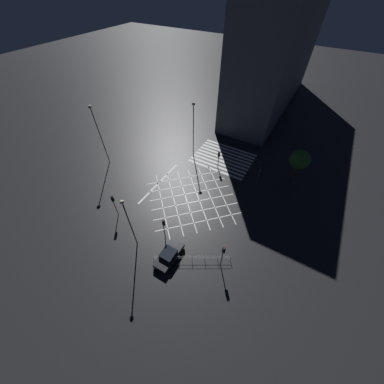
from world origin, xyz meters
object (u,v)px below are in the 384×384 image
at_px(traffic_light_median_north, 164,225).
at_px(street_tree_near, 300,160).
at_px(traffic_light_sw_cross, 260,171).
at_px(waiting_car, 169,255).
at_px(traffic_light_median_south, 219,156).
at_px(street_lamp_east, 128,218).
at_px(traffic_light_nw_cross, 223,253).
at_px(street_lamp_west, 193,120).
at_px(traffic_light_ne_main, 114,202).
at_px(street_lamp_far, 96,124).

distance_m(traffic_light_median_north, street_tree_near, 22.22).
relative_size(traffic_light_median_north, street_tree_near, 0.67).
height_order(traffic_light_sw_cross, street_tree_near, street_tree_near).
distance_m(traffic_light_median_north, waiting_car, 3.52).
height_order(traffic_light_median_south, street_lamp_east, street_lamp_east).
height_order(traffic_light_nw_cross, street_lamp_west, street_lamp_west).
bearing_deg(traffic_light_ne_main, street_lamp_east, -22.90).
xyz_separation_m(traffic_light_median_north, traffic_light_sw_cross, (-6.82, -14.71, 0.42)).
distance_m(traffic_light_ne_main, street_lamp_west, 17.77).
height_order(traffic_light_ne_main, traffic_light_nw_cross, traffic_light_ne_main).
relative_size(traffic_light_ne_main, traffic_light_sw_cross, 0.91).
distance_m(traffic_light_ne_main, street_lamp_east, 6.18).
height_order(traffic_light_median_south, street_lamp_west, street_lamp_west).
height_order(street_lamp_west, street_lamp_far, street_lamp_far).
distance_m(traffic_light_sw_cross, street_tree_near, 6.35).
xyz_separation_m(traffic_light_sw_cross, waiting_car, (4.79, 16.83, -2.35)).
bearing_deg(street_tree_near, street_lamp_west, 7.64).
relative_size(traffic_light_nw_cross, street_lamp_east, 0.46).
bearing_deg(traffic_light_nw_cross, traffic_light_median_south, 27.08).
distance_m(traffic_light_nw_cross, waiting_car, 6.44).
height_order(street_lamp_east, street_lamp_west, street_lamp_west).
bearing_deg(traffic_light_median_south, street_lamp_east, -7.18).
relative_size(traffic_light_ne_main, traffic_light_nw_cross, 1.00).
bearing_deg(traffic_light_median_south, street_lamp_west, -101.65).
xyz_separation_m(street_lamp_far, street_tree_near, (-28.68, -11.66, -3.29)).
bearing_deg(traffic_light_median_north, waiting_car, -136.31).
relative_size(street_lamp_far, waiting_car, 2.50).
bearing_deg(traffic_light_nw_cross, waiting_car, 113.10).
relative_size(street_lamp_east, waiting_car, 2.02).
xyz_separation_m(traffic_light_sw_cross, street_lamp_far, (24.15, 7.31, 4.21)).
bearing_deg(traffic_light_ne_main, traffic_light_median_south, 65.05).
height_order(traffic_light_nw_cross, street_tree_near, street_tree_near).
bearing_deg(street_lamp_west, traffic_light_ne_main, 83.35).
xyz_separation_m(street_lamp_west, waiting_car, (-7.72, 18.90, -6.12)).
relative_size(traffic_light_sw_cross, waiting_car, 1.03).
bearing_deg(waiting_car, traffic_light_nw_cross, -66.90).
distance_m(traffic_light_median_north, street_lamp_east, 4.55).
relative_size(traffic_light_median_south, waiting_car, 0.80).
bearing_deg(traffic_light_median_south, traffic_light_median_north, 0.83).
relative_size(traffic_light_sw_cross, street_lamp_west, 0.44).
height_order(traffic_light_sw_cross, traffic_light_median_south, traffic_light_sw_cross).
bearing_deg(traffic_light_ne_main, street_lamp_far, 140.94).
bearing_deg(traffic_light_median_north, traffic_light_nw_cross, -88.01).
bearing_deg(traffic_light_sw_cross, waiting_car, -15.87).
distance_m(traffic_light_ne_main, waiting_car, 10.10).
relative_size(traffic_light_median_south, street_lamp_far, 0.32).
height_order(traffic_light_ne_main, street_tree_near, street_tree_near).
height_order(traffic_light_median_north, street_lamp_west, street_lamp_west).
bearing_deg(street_tree_near, traffic_light_nw_cross, 78.82).
relative_size(traffic_light_ne_main, waiting_car, 0.94).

